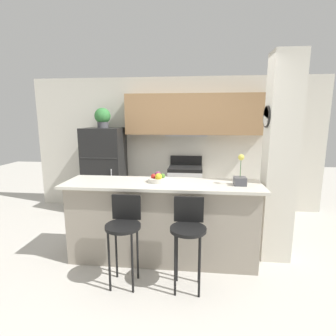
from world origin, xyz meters
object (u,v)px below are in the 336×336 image
(orchid_vase, at_px, (240,178))
(trash_bin, at_px, (133,206))
(bar_stool_right, at_px, (188,230))
(stove_range, at_px, (185,190))
(refrigerator, at_px, (105,171))
(bar_stool_left, at_px, (124,227))
(fruit_bowl, at_px, (158,178))
(potted_plant_on_fridge, at_px, (103,117))

(orchid_vase, distance_m, trash_bin, 2.39)
(bar_stool_right, height_order, trash_bin, bar_stool_right)
(stove_range, height_order, orchid_vase, orchid_vase)
(bar_stool_right, height_order, orchid_vase, orchid_vase)
(stove_range, xyz_separation_m, trash_bin, (-0.95, -0.24, -0.27))
(stove_range, bearing_deg, bar_stool_right, -86.89)
(refrigerator, height_order, bar_stool_right, refrigerator)
(bar_stool_left, distance_m, fruit_bowl, 0.76)
(stove_range, xyz_separation_m, bar_stool_right, (0.12, -2.20, 0.19))
(bar_stool_right, height_order, potted_plant_on_fridge, potted_plant_on_fridge)
(stove_range, xyz_separation_m, bar_stool_left, (-0.56, -2.20, 0.19))
(potted_plant_on_fridge, xyz_separation_m, fruit_bowl, (1.26, -1.60, -0.75))
(refrigerator, height_order, stove_range, refrigerator)
(fruit_bowl, bearing_deg, potted_plant_on_fridge, 128.04)
(bar_stool_right, xyz_separation_m, orchid_vase, (0.59, 0.51, 0.45))
(refrigerator, relative_size, orchid_vase, 4.39)
(orchid_vase, distance_m, fruit_bowl, 0.98)
(bar_stool_left, height_order, orchid_vase, orchid_vase)
(bar_stool_left, relative_size, orchid_vase, 2.65)
(bar_stool_left, bearing_deg, bar_stool_right, 0.00)
(refrigerator, relative_size, trash_bin, 4.24)
(refrigerator, distance_m, stove_range, 1.57)
(stove_range, height_order, bar_stool_right, stove_range)
(refrigerator, distance_m, orchid_vase, 2.80)
(bar_stool_left, relative_size, trash_bin, 2.56)
(refrigerator, xyz_separation_m, trash_bin, (0.58, -0.21, -0.62))
(bar_stool_right, bearing_deg, potted_plant_on_fridge, 127.12)
(orchid_vase, height_order, trash_bin, orchid_vase)
(potted_plant_on_fridge, height_order, trash_bin, potted_plant_on_fridge)
(stove_range, relative_size, bar_stool_right, 1.10)
(stove_range, xyz_separation_m, orchid_vase, (0.71, -1.69, 0.64))
(refrigerator, xyz_separation_m, orchid_vase, (2.24, -1.67, 0.30))
(bar_stool_left, xyz_separation_m, bar_stool_right, (0.68, 0.00, 0.00))
(potted_plant_on_fridge, height_order, orchid_vase, potted_plant_on_fridge)
(refrigerator, relative_size, bar_stool_right, 1.66)
(fruit_bowl, height_order, trash_bin, fruit_bowl)
(bar_stool_right, relative_size, trash_bin, 2.56)
(trash_bin, bearing_deg, orchid_vase, -41.20)
(trash_bin, bearing_deg, bar_stool_left, -78.80)
(bar_stool_left, height_order, potted_plant_on_fridge, potted_plant_on_fridge)
(stove_range, distance_m, bar_stool_left, 2.28)
(potted_plant_on_fridge, bearing_deg, bar_stool_left, -66.08)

